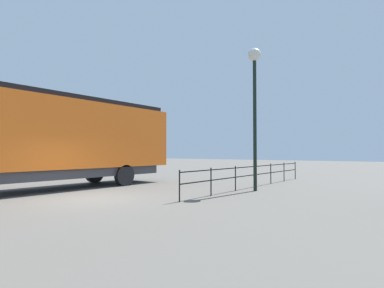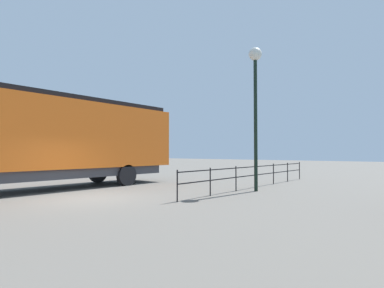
% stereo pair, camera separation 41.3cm
% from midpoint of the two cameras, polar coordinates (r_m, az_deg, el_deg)
% --- Properties ---
extents(ground_plane, '(120.00, 120.00, 0.00)m').
position_cam_midpoint_polar(ground_plane, '(12.10, -17.66, -9.83)').
color(ground_plane, '#666059').
extents(locomotive, '(2.98, 16.95, 4.42)m').
position_cam_midpoint_polar(locomotive, '(15.02, -29.61, 1.33)').
color(locomotive, orange).
rests_on(locomotive, ground_plane).
extents(lamp_post, '(0.60, 0.60, 6.54)m').
position_cam_midpoint_polar(lamp_post, '(14.32, 12.73, 11.10)').
color(lamp_post, black).
rests_on(lamp_post, ground_plane).
extents(platform_fence, '(0.05, 11.79, 1.13)m').
position_cam_midpoint_polar(platform_fence, '(15.56, 12.87, -5.28)').
color(platform_fence, black).
rests_on(platform_fence, ground_plane).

